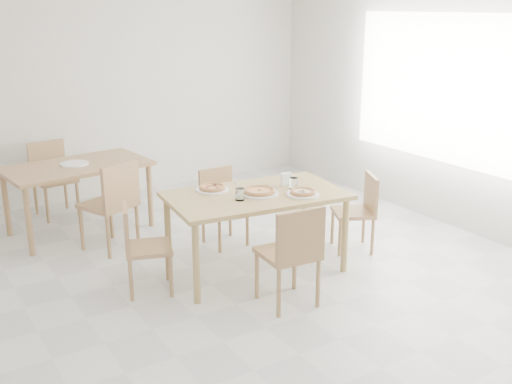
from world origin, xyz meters
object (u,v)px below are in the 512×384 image
tumbler_a (293,183)px  tumbler_b (240,194)px  chair_south (293,249)px  chair_back_s (113,200)px  chair_east (360,207)px  chair_north (221,201)px  plate_mushroom (303,194)px  pizza_margherita (259,191)px  napkin_holder (286,180)px  plate_pepperoni (212,190)px  plate_empty (74,164)px  plate_margherita (259,193)px  pizza_mushroom (303,192)px  main_table (256,202)px  chair_back_n (52,173)px  pizza_pepperoni (212,187)px  second_table (77,172)px  chair_west (139,242)px

tumbler_a → tumbler_b: (-0.59, -0.03, 0.00)m
chair_south → chair_back_s: (-0.81, 1.92, 0.03)m
chair_east → chair_back_s: bearing=-94.9°
chair_north → plate_mushroom: (0.25, -1.05, 0.31)m
pizza_margherita → napkin_holder: bearing=14.8°
plate_pepperoni → plate_empty: bearing=116.3°
plate_margherita → pizza_mushroom: (0.31, -0.23, 0.02)m
main_table → pizza_margherita: pizza_margherita is taller
chair_back_n → napkin_holder: bearing=-65.4°
chair_east → pizza_pepperoni: 1.54m
pizza_pepperoni → plate_empty: size_ratio=1.08×
plate_margherita → pizza_pepperoni: bearing=133.8°
pizza_mushroom → chair_back_n: bearing=117.5°
second_table → chair_back_s: bearing=-86.0°
pizza_pepperoni → napkin_holder: napkin_holder is taller
chair_back_s → chair_back_n: 1.47m
plate_pepperoni → chair_back_n: size_ratio=0.35×
chair_east → chair_back_n: (-2.33, 2.73, 0.05)m
chair_north → second_table: 1.60m
plate_mushroom → tumbler_a: tumbler_a is taller
second_table → plate_empty: plate_empty is taller
chair_east → plate_empty: (-2.25, 2.02, 0.31)m
pizza_pepperoni → second_table: (-0.78, 1.61, -0.12)m
plate_mushroom → pizza_pepperoni: 0.83m
pizza_margherita → chair_back_n: bearing=114.2°
chair_east → pizza_mushroom: pizza_mushroom is taller
chair_south → plate_pepperoni: (-0.16, 1.04, 0.25)m
pizza_pepperoni → tumbler_b: bearing=-79.2°
main_table → pizza_mushroom: bearing=-33.3°
pizza_pepperoni → chair_back_s: 1.12m
pizza_margherita → chair_west: bearing=169.9°
pizza_mushroom → second_table: pizza_mushroom is taller
main_table → chair_north: size_ratio=2.15×
chair_back_s → main_table: bearing=105.8°
plate_mushroom → pizza_margherita: size_ratio=0.83×
chair_east → tumbler_b: bearing=-64.7°
plate_pepperoni → tumbler_b: tumbler_b is taller
chair_north → plate_empty: chair_north is taller
pizza_margherita → pizza_mushroom: (0.31, -0.23, 0.00)m
pizza_margherita → tumbler_a: bearing=-3.5°
chair_north → plate_empty: size_ratio=2.65×
chair_south → chair_west: size_ratio=1.12×
plate_mushroom → tumbler_b: tumbler_b is taller
chair_south → second_table: chair_south is taller
chair_back_s → plate_empty: (-0.16, 0.73, 0.23)m
second_table → pizza_mushroom: bearing=-63.8°
chair_west → pizza_pepperoni: (0.78, 0.13, 0.33)m
tumbler_a → chair_north: bearing=109.7°
chair_south → chair_back_s: chair_back_s is taller
chair_west → plate_empty: size_ratio=2.65×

